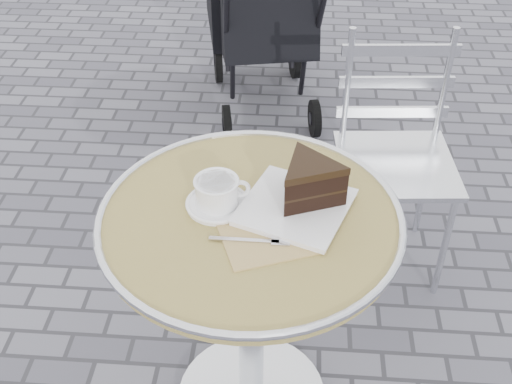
# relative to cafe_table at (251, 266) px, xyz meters

# --- Properties ---
(cafe_table) EXTENTS (0.72, 0.72, 0.74)m
(cafe_table) POSITION_rel_cafe_table_xyz_m (0.00, 0.00, 0.00)
(cafe_table) COLOR silver
(cafe_table) RESTS_ON ground
(cappuccino_set) EXTENTS (0.17, 0.15, 0.07)m
(cappuccino_set) POSITION_rel_cafe_table_xyz_m (-0.08, 0.03, 0.20)
(cappuccino_set) COLOR white
(cappuccino_set) RESTS_ON cafe_table
(cake_plate_set) EXTENTS (0.36, 0.36, 0.12)m
(cake_plate_set) POSITION_rel_cafe_table_xyz_m (0.12, 0.04, 0.22)
(cake_plate_set) COLOR tan
(cake_plate_set) RESTS_ON cafe_table
(bistro_chair) EXTENTS (0.41, 0.41, 0.85)m
(bistro_chair) POSITION_rel_cafe_table_xyz_m (0.43, 0.73, -0.04)
(bistro_chair) COLOR silver
(bistro_chair) RESTS_ON ground
(baby_stroller) EXTENTS (0.62, 1.05, 1.02)m
(baby_stroller) POSITION_rel_cafe_table_xyz_m (-0.09, 1.79, -0.11)
(baby_stroller) COLOR black
(baby_stroller) RESTS_ON ground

